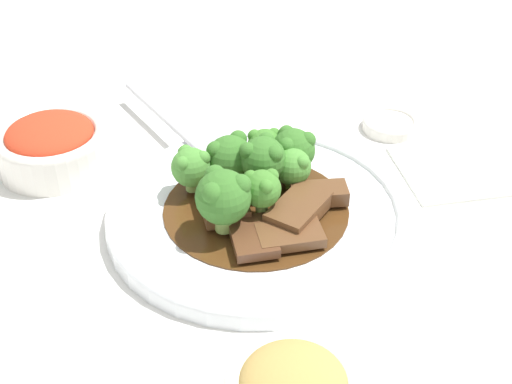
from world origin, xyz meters
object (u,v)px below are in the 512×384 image
at_px(beef_strip_2, 319,194).
at_px(side_bowl_kimchi, 52,144).
at_px(broccoli_floret_0, 292,166).
at_px(beef_strip_4, 299,210).
at_px(broccoli_floret_4, 293,149).
at_px(broccoli_floret_7, 191,166).
at_px(serving_spoon, 205,153).
at_px(broccoli_floret_6, 263,159).
at_px(beef_strip_0, 253,237).
at_px(main_plate, 256,213).
at_px(broccoli_floret_2, 262,189).
at_px(broccoli_floret_3, 230,158).
at_px(broccoli_floret_5, 265,146).
at_px(broccoli_floret_1, 223,196).
at_px(beef_strip_1, 222,198).
at_px(sauce_dish, 390,124).
at_px(beef_strip_3, 290,235).

height_order(beef_strip_2, side_bowl_kimchi, side_bowl_kimchi).
xyz_separation_m(broccoli_floret_0, side_bowl_kimchi, (0.21, -0.13, -0.02)).
bearing_deg(beef_strip_4, broccoli_floret_4, -105.60).
relative_size(broccoli_floret_4, side_bowl_kimchi, 0.42).
distance_m(broccoli_floret_7, serving_spoon, 0.06).
xyz_separation_m(broccoli_floret_6, broccoli_floret_7, (0.06, -0.02, -0.01)).
bearing_deg(beef_strip_0, beef_strip_4, -157.70).
distance_m(main_plate, broccoli_floret_2, 0.04).
distance_m(broccoli_floret_3, broccoli_floret_5, 0.04).
bearing_deg(broccoli_floret_4, broccoli_floret_1, 36.49).
bearing_deg(beef_strip_1, broccoli_floret_7, -56.52).
distance_m(broccoli_floret_3, sauce_dish, 0.22).
distance_m(broccoli_floret_2, side_bowl_kimchi, 0.24).
relative_size(broccoli_floret_2, side_bowl_kimchi, 0.42).
bearing_deg(side_bowl_kimchi, broccoli_floret_2, 135.07).
height_order(beef_strip_2, broccoli_floret_6, broccoli_floret_6).
distance_m(main_plate, beef_strip_1, 0.04).
bearing_deg(broccoli_floret_4, broccoli_floret_2, 48.83).
distance_m(broccoli_floret_7, side_bowl_kimchi, 0.16).
bearing_deg(broccoli_floret_4, beef_strip_4, 74.40).
relative_size(beef_strip_1, beef_strip_3, 1.25).
bearing_deg(broccoli_floret_0, beef_strip_4, 77.41).
distance_m(beef_strip_1, broccoli_floret_3, 0.04).
relative_size(broccoli_floret_2, sauce_dish, 0.77).
relative_size(broccoli_floret_2, serving_spoon, 0.21).
bearing_deg(broccoli_floret_2, main_plate, -89.77).
relative_size(broccoli_floret_5, broccoli_floret_6, 0.77).
relative_size(broccoli_floret_2, broccoli_floret_6, 0.88).
relative_size(beef_strip_0, broccoli_floret_1, 0.96).
relative_size(beef_strip_0, beef_strip_1, 0.76).
height_order(broccoli_floret_3, side_bowl_kimchi, broccoli_floret_3).
bearing_deg(serving_spoon, broccoli_floret_7, 62.51).
xyz_separation_m(beef_strip_0, beef_strip_1, (0.01, -0.06, 0.00)).
height_order(beef_strip_2, serving_spoon, same).
distance_m(main_plate, broccoli_floret_3, 0.06).
xyz_separation_m(beef_strip_2, broccoli_floret_0, (0.02, -0.03, 0.02)).
xyz_separation_m(beef_strip_3, serving_spoon, (0.04, -0.14, 0.00)).
bearing_deg(broccoli_floret_6, sauce_dish, -153.17).
distance_m(beef_strip_4, broccoli_floret_4, 0.07).
bearing_deg(side_bowl_kimchi, beef_strip_0, 127.26).
bearing_deg(sauce_dish, broccoli_floret_3, 18.96).
relative_size(broccoli_floret_0, broccoli_floret_2, 0.85).
xyz_separation_m(broccoli_floret_4, broccoli_floret_6, (0.04, 0.02, 0.01)).
relative_size(beef_strip_2, broccoli_floret_1, 0.94).
relative_size(main_plate, beef_strip_0, 4.85).
bearing_deg(sauce_dish, beef_strip_0, 37.45).
bearing_deg(beef_strip_4, sauce_dish, -138.89).
relative_size(broccoli_floret_4, serving_spoon, 0.20).
distance_m(beef_strip_3, broccoli_floret_5, 0.11).
xyz_separation_m(broccoli_floret_0, serving_spoon, (0.07, -0.07, -0.02)).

